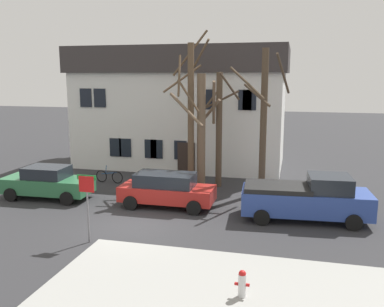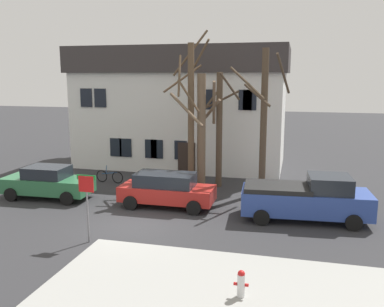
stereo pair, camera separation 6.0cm
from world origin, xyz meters
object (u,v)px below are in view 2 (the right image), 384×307
at_px(fire_hydrant, 241,283).
at_px(street_sign_pole, 87,195).
at_px(pickup_truck_blue, 307,198).
at_px(building_main, 183,106).
at_px(tree_bare_near, 190,111).
at_px(car_green_sedan, 48,182).
at_px(bicycle_leaning, 110,176).
at_px(tree_bare_end, 264,119).
at_px(tree_bare_far, 219,127).
at_px(tree_bare_mid, 202,130).
at_px(car_red_wagon, 167,189).

bearing_deg(fire_hydrant, street_sign_pole, 155.75).
bearing_deg(pickup_truck_blue, building_main, 129.28).
xyz_separation_m(tree_bare_near, pickup_truck_blue, (6.14, -3.68, -3.38)).
height_order(car_green_sedan, fire_hydrant, car_green_sedan).
relative_size(street_sign_pole, bicycle_leaning, 1.49).
height_order(car_green_sedan, bicycle_leaning, car_green_sedan).
bearing_deg(tree_bare_end, street_sign_pole, -124.76).
bearing_deg(tree_bare_far, street_sign_pole, -109.59).
xyz_separation_m(tree_bare_mid, pickup_truck_blue, (5.55, -3.79, -2.36)).
height_order(tree_bare_far, pickup_truck_blue, tree_bare_far).
relative_size(building_main, fire_hydrant, 18.30).
bearing_deg(car_green_sedan, fire_hydrant, -34.58).
bearing_deg(car_red_wagon, tree_bare_near, 84.62).
relative_size(tree_bare_far, fire_hydrant, 8.15).
xyz_separation_m(tree_bare_far, tree_bare_end, (2.49, -0.92, 0.62)).
xyz_separation_m(tree_bare_mid, street_sign_pole, (-2.47, -8.38, -1.50)).
xyz_separation_m(building_main, pickup_truck_blue, (8.37, -10.23, -3.14)).
xyz_separation_m(car_green_sedan, pickup_truck_blue, (12.82, -0.18, 0.14)).
bearing_deg(tree_bare_end, car_green_sedan, -161.40).
bearing_deg(building_main, tree_bare_near, -71.22).
distance_m(building_main, tree_bare_mid, 7.08).
height_order(tree_bare_mid, bicycle_leaning, tree_bare_mid).
distance_m(tree_bare_mid, tree_bare_end, 3.38).
distance_m(street_sign_pole, bicycle_leaning, 9.13).
xyz_separation_m(building_main, street_sign_pole, (0.35, -14.82, -2.28)).
relative_size(tree_bare_near, bicycle_leaning, 4.96).
bearing_deg(tree_bare_far, fire_hydrant, -76.67).
xyz_separation_m(building_main, tree_bare_near, (2.23, -6.55, 0.24)).
height_order(tree_bare_mid, pickup_truck_blue, tree_bare_mid).
height_order(tree_bare_near, pickup_truck_blue, tree_bare_near).
relative_size(tree_bare_near, tree_bare_end, 1.14).
distance_m(tree_bare_far, car_green_sedan, 9.59).
xyz_separation_m(tree_bare_far, fire_hydrant, (2.85, -12.02, -2.87)).
relative_size(tree_bare_end, car_green_sedan, 1.66).
height_order(tree_bare_mid, car_green_sedan, tree_bare_mid).
height_order(tree_bare_far, tree_bare_end, tree_bare_end).
relative_size(tree_bare_near, fire_hydrant, 11.01).
bearing_deg(pickup_truck_blue, car_green_sedan, 179.20).
relative_size(pickup_truck_blue, fire_hydrant, 7.09).
height_order(tree_bare_far, car_green_sedan, tree_bare_far).
height_order(tree_bare_mid, tree_bare_far, tree_bare_far).
distance_m(building_main, fire_hydrant, 19.09).
relative_size(car_green_sedan, fire_hydrant, 5.81).
bearing_deg(pickup_truck_blue, fire_hydrant, -104.33).
xyz_separation_m(car_red_wagon, street_sign_pole, (-1.56, -4.88, 0.97)).
distance_m(tree_bare_end, car_green_sedan, 11.61).
height_order(tree_bare_far, bicycle_leaning, tree_bare_far).
xyz_separation_m(tree_bare_end, car_green_sedan, (-10.58, -3.56, -3.19)).
relative_size(tree_bare_mid, pickup_truck_blue, 1.13).
bearing_deg(car_red_wagon, bicycle_leaning, 142.40).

